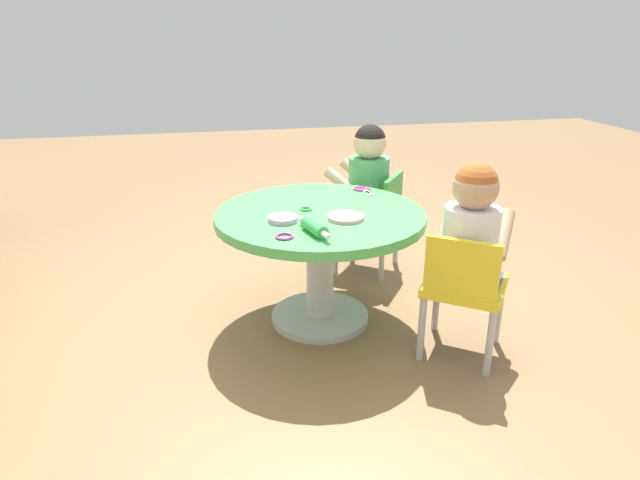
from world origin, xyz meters
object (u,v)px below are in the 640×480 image
seated_child_left (471,229)px  rolling_pin (315,227)px  craft_scissors (365,191)px  child_chair_left (464,287)px  child_chair_right (374,216)px  craft_table (320,239)px  seated_child_right (368,174)px

seated_child_left → rolling_pin: bearing=79.2°
rolling_pin → seated_child_left: bearing=-100.8°
rolling_pin → craft_scissors: 0.62m
child_chair_left → child_chair_right: 0.89m
craft_table → craft_scissors: bearing=-47.3°
seated_child_left → rolling_pin: size_ratio=2.24×
child_chair_left → seated_child_right: size_ratio=1.05×
child_chair_right → seated_child_right: size_ratio=1.05×
seated_child_right → child_chair_left: bearing=-172.4°
child_chair_right → rolling_pin: size_ratio=2.35×
seated_child_right → rolling_pin: 0.88m
craft_table → child_chair_left: bearing=-129.4°
child_chair_right → child_chair_left: bearing=-174.3°
craft_table → rolling_pin: size_ratio=3.92×
craft_table → craft_scissors: (0.25, -0.27, 0.13)m
seated_child_left → seated_child_right: (0.88, 0.14, 0.00)m
craft_table → seated_child_left: 0.64m
seated_child_left → craft_scissors: bearing=20.7°
seated_child_right → rolling_pin: seated_child_right is taller
child_chair_left → seated_child_right: bearing=7.6°
craft_table → seated_child_left: seated_child_left is taller
child_chair_right → seated_child_right: bearing=54.0°
child_chair_left → rolling_pin: 0.63m
child_chair_right → rolling_pin: (-0.74, 0.47, 0.24)m
craft_table → child_chair_left: child_chair_left is taller
craft_table → child_chair_right: child_chair_right is taller
seated_child_left → seated_child_right: bearing=9.4°
child_chair_right → seated_child_left: bearing=-172.5°
rolling_pin → craft_scissors: size_ratio=1.68×
child_chair_left → craft_table: bearing=50.6°
child_chair_right → craft_scissors: child_chair_right is taller
child_chair_left → seated_child_left: (0.03, -0.02, 0.23)m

